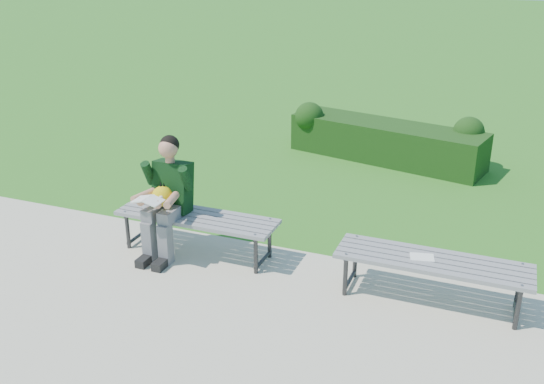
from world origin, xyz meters
TOP-DOWN VIEW (x-y plane):
  - ground at (0.00, 0.00)m, footprint 80.00×80.00m
  - walkway at (0.00, -1.75)m, footprint 30.00×3.50m
  - hedge at (0.34, 3.57)m, footprint 3.21×1.46m
  - bench_left at (-0.90, -0.46)m, footprint 1.80×0.50m
  - bench_right at (1.63, -0.53)m, footprint 1.80×0.50m
  - seated_boy at (-1.20, -0.55)m, footprint 0.56×0.76m
  - paper_sheet at (1.53, -0.53)m, footprint 0.25×0.20m

SIDE VIEW (x-z plane):
  - ground at x=0.00m, z-range 0.00..0.00m
  - walkway at x=0.00m, z-range 0.00..0.02m
  - hedge at x=0.34m, z-range -0.07..0.74m
  - bench_left at x=-0.90m, z-range 0.19..0.64m
  - bench_right at x=1.63m, z-range 0.19..0.64m
  - paper_sheet at x=1.53m, z-range 0.47..0.48m
  - seated_boy at x=-1.20m, z-range 0.06..1.37m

